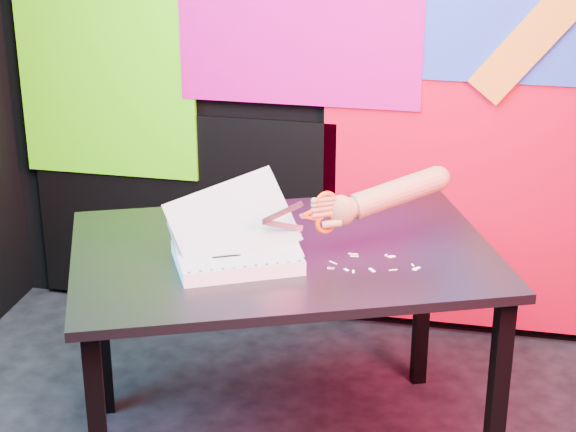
# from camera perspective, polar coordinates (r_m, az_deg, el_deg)

# --- Properties ---
(room) EXTENTS (3.01, 3.01, 2.71)m
(room) POSITION_cam_1_polar(r_m,az_deg,el_deg) (2.27, -0.38, 6.66)
(room) COLOR black
(room) RESTS_ON ground
(backdrop) EXTENTS (2.88, 0.05, 2.08)m
(backdrop) POSITION_cam_1_polar(r_m,az_deg,el_deg) (3.76, 5.36, 6.49)
(backdrop) COLOR red
(backdrop) RESTS_ON ground
(work_table) EXTENTS (1.51, 1.27, 0.75)m
(work_table) POSITION_cam_1_polar(r_m,az_deg,el_deg) (2.99, -0.30, -3.43)
(work_table) COLOR black
(work_table) RESTS_ON ground
(printout_stack) EXTENTS (0.45, 0.39, 0.27)m
(printout_stack) POSITION_cam_1_polar(r_m,az_deg,el_deg) (2.85, -3.06, -2.32)
(printout_stack) COLOR silver
(printout_stack) RESTS_ON work_table
(scissors) EXTENTS (0.20, 0.14, 0.14)m
(scissors) POSITION_cam_1_polar(r_m,az_deg,el_deg) (2.86, 1.96, 0.16)
(scissors) COLOR #AAAAAA
(scissors) RESTS_ON printout_stack
(hand_forearm) EXTENTS (0.39, 0.27, 0.15)m
(hand_forearm) POSITION_cam_1_polar(r_m,az_deg,el_deg) (2.94, 5.94, 1.24)
(hand_forearm) COLOR #985949
(hand_forearm) RESTS_ON work_table
(paper_clippings) EXTENTS (0.27, 0.15, 0.00)m
(paper_clippings) POSITION_cam_1_polar(r_m,az_deg,el_deg) (2.86, 4.91, -2.86)
(paper_clippings) COLOR white
(paper_clippings) RESTS_ON work_table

